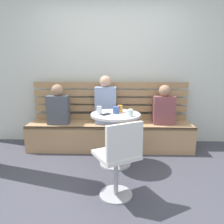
{
  "coord_description": "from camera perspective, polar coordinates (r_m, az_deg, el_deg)",
  "views": [
    {
      "loc": [
        0.14,
        -2.28,
        1.39
      ],
      "look_at": [
        0.05,
        0.66,
        0.75
      ],
      "focal_mm": 34.79,
      "sensor_mm": 36.0,
      "label": 1
    }
  ],
  "objects": [
    {
      "name": "plate_small",
      "position": [
        3.11,
        -2.22,
        0.31
      ],
      "size": [
        0.17,
        0.17,
        0.01
      ],
      "primitive_type": "cylinder",
      "color": "white",
      "rests_on": "cafe_table"
    },
    {
      "name": "person_child_middle",
      "position": [
        3.63,
        13.46,
        1.33
      ],
      "size": [
        0.34,
        0.22,
        0.64
      ],
      "color": "brown",
      "rests_on": "booth_bench"
    },
    {
      "name": "person_child_left",
      "position": [
        3.64,
        -13.94,
        1.4
      ],
      "size": [
        0.34,
        0.22,
        0.65
      ],
      "color": "#4C515B",
      "rests_on": "booth_bench"
    },
    {
      "name": "person_adult",
      "position": [
        3.54,
        -1.67,
        2.57
      ],
      "size": [
        0.34,
        0.22,
        0.78
      ],
      "color": "#8C9EC6",
      "rests_on": "booth_bench"
    },
    {
      "name": "cup_water_clear",
      "position": [
        2.91,
        -3.39,
        0.45
      ],
      "size": [
        0.07,
        0.07,
        0.11
      ],
      "primitive_type": "cylinder",
      "color": "white",
      "rests_on": "cafe_table"
    },
    {
      "name": "booth_backrest",
      "position": [
        3.77,
        -0.42,
        2.93
      ],
      "size": [
        2.65,
        0.04,
        0.66
      ],
      "color": "#A68157",
      "rests_on": "booth_bench"
    },
    {
      "name": "cup_espresso_small",
      "position": [
        3.0,
        4.9,
        0.26
      ],
      "size": [
        0.06,
        0.06,
        0.05
      ],
      "primitive_type": "cylinder",
      "color": "silver",
      "rests_on": "cafe_table"
    },
    {
      "name": "back_wall",
      "position": [
        3.92,
        -0.32,
        13.17
      ],
      "size": [
        5.2,
        0.1,
        2.9
      ],
      "primitive_type": "cube",
      "color": "silver",
      "rests_on": "ground"
    },
    {
      "name": "cup_mug_blue",
      "position": [
        2.95,
        1.02,
        0.51
      ],
      "size": [
        0.08,
        0.08,
        0.09
      ],
      "primitive_type": "cylinder",
      "color": "#3D5B9E",
      "rests_on": "cafe_table"
    },
    {
      "name": "cup_glass_short",
      "position": [
        2.82,
        4.68,
        -0.24
      ],
      "size": [
        0.08,
        0.08,
        0.08
      ],
      "primitive_type": "cylinder",
      "color": "silver",
      "rests_on": "cafe_table"
    },
    {
      "name": "cup_tumbler_orange",
      "position": [
        3.03,
        2.12,
        0.86
      ],
      "size": [
        0.07,
        0.07,
        0.1
      ],
      "primitive_type": "cylinder",
      "color": "orange",
      "rests_on": "cafe_table"
    },
    {
      "name": "booth_bench",
      "position": [
        3.67,
        -0.54,
        -6.28
      ],
      "size": [
        2.7,
        0.52,
        0.44
      ],
      "color": "tan",
      "rests_on": "ground"
    },
    {
      "name": "white_chair",
      "position": [
        2.27,
        1.88,
        -11.83
      ],
      "size": [
        0.55,
        0.55,
        0.85
      ],
      "color": "#ADADB2",
      "rests_on": "ground"
    },
    {
      "name": "phone_on_table",
      "position": [
        2.9,
        -1.59,
        -0.59
      ],
      "size": [
        0.14,
        0.15,
        0.01
      ],
      "primitive_type": "cube",
      "rotation": [
        0.0,
        0.0,
        2.43
      ],
      "color": "black",
      "rests_on": "cafe_table"
    },
    {
      "name": "ground",
      "position": [
        2.67,
        -1.58,
        -19.08
      ],
      "size": [
        8.0,
        8.0,
        0.0
      ],
      "primitive_type": "plane",
      "color": "#42424C"
    },
    {
      "name": "cafe_table",
      "position": [
        3.0,
        0.93,
        -4.58
      ],
      "size": [
        0.68,
        0.68,
        0.74
      ],
      "color": "#ADADB2",
      "rests_on": "ground"
    }
  ]
}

